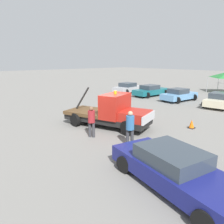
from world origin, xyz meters
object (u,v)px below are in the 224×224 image
at_px(parked_car_skyblue, 179,95).
at_px(parked_car_cream, 221,100).
at_px(tow_truck, 112,113).
at_px(parked_car_silver, 128,88).
at_px(parked_car_teal, 151,91).
at_px(person_near_truck, 130,126).
at_px(person_at_hood, 91,120).
at_px(traffic_cone, 192,124).
at_px(foreground_car, 176,170).

xyz_separation_m(parked_car_skyblue, parked_car_cream, (4.22, 0.24, 0.00)).
distance_m(tow_truck, parked_car_silver, 15.27).
bearing_deg(parked_car_teal, tow_truck, -150.32).
xyz_separation_m(person_near_truck, person_at_hood, (-2.39, -0.62, -0.04)).
bearing_deg(traffic_cone, person_near_truck, -96.16).
bearing_deg(parked_car_silver, person_near_truck, -139.75).
relative_size(person_at_hood, parked_car_silver, 0.40).
bearing_deg(parked_car_silver, person_at_hood, -146.85).
height_order(person_at_hood, parked_car_teal, person_at_hood).
height_order(parked_car_cream, traffic_cone, parked_car_cream).
height_order(parked_car_silver, parked_car_skyblue, same).
height_order(foreground_car, parked_car_teal, same).
distance_m(parked_car_silver, parked_car_skyblue, 7.68).
bearing_deg(foreground_car, person_at_hood, -177.44).
xyz_separation_m(parked_car_silver, parked_car_cream, (11.90, 0.01, 0.00)).
bearing_deg(parked_car_skyblue, person_at_hood, -163.57).
bearing_deg(person_at_hood, person_near_truck, -110.94).
bearing_deg(traffic_cone, parked_car_silver, 149.09).
distance_m(parked_car_silver, parked_car_teal, 3.62).
height_order(parked_car_teal, parked_car_cream, same).
bearing_deg(person_near_truck, tow_truck, 27.19).
distance_m(person_near_truck, parked_car_silver, 18.44).
xyz_separation_m(foreground_car, parked_car_cream, (-4.56, 14.69, -0.00)).
xyz_separation_m(person_at_hood, parked_car_skyblue, (-2.81, 13.57, -0.38)).
bearing_deg(traffic_cone, parked_car_cream, 100.84).
distance_m(person_at_hood, parked_car_skyblue, 13.86).
bearing_deg(traffic_cone, tow_truck, -134.80).
relative_size(parked_car_teal, parked_car_skyblue, 1.11).
xyz_separation_m(foreground_car, parked_car_skyblue, (-8.78, 14.45, -0.01)).
bearing_deg(person_near_truck, parked_car_cream, -32.57).
distance_m(foreground_car, person_at_hood, 6.04).
bearing_deg(parked_car_teal, parked_car_skyblue, -93.10).
bearing_deg(parked_car_silver, parked_car_cream, -94.05).
bearing_deg(foreground_car, tow_truck, 166.71).
bearing_deg(parked_car_silver, parked_car_teal, -92.03).
distance_m(parked_car_teal, traffic_cone, 12.78).
bearing_deg(person_near_truck, parked_car_skyblue, -14.95).
xyz_separation_m(tow_truck, parked_car_teal, (-6.20, 11.82, -0.29)).
distance_m(foreground_car, traffic_cone, 7.30).
distance_m(tow_truck, person_at_hood, 2.22).
bearing_deg(parked_car_teal, person_near_truck, -143.16).
bearing_deg(tow_truck, person_near_truck, -44.93).
height_order(person_near_truck, parked_car_silver, person_near_truck).
distance_m(person_at_hood, traffic_cone, 6.51).
xyz_separation_m(person_near_truck, parked_car_skyblue, (-5.21, 12.95, -0.42)).
distance_m(person_near_truck, person_at_hood, 2.47).
relative_size(tow_truck, parked_car_silver, 1.36).
bearing_deg(tow_truck, foreground_car, -43.20).
distance_m(person_near_truck, parked_car_skyblue, 13.97).
bearing_deg(tow_truck, person_at_hood, -91.20).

